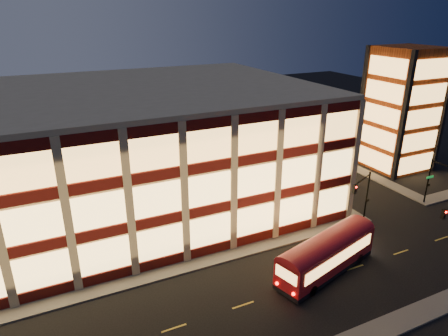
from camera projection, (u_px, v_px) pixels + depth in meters
ground at (174, 277)px, 36.39m from camera, size 200.00×200.00×0.00m
sidewalk_office_south at (138, 279)px, 36.01m from camera, size 54.00×2.00×0.15m
sidewalk_office_east at (283, 172)px, 59.83m from camera, size 2.00×30.00×0.15m
sidewalk_tower_west at (340, 161)px, 64.23m from camera, size 2.00×30.00×0.15m
office_building at (100, 152)px, 46.76m from camera, size 50.45×30.45×14.50m
stair_tower at (401, 110)px, 59.09m from camera, size 8.60×8.60×18.00m
traffic_signal_far at (363, 191)px, 43.96m from camera, size 3.79×1.87×6.00m
traffic_signal_right at (440, 177)px, 47.75m from camera, size 1.20×4.37×6.00m
trolley_bus at (327, 252)px, 36.40m from camera, size 11.62×5.73×3.82m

